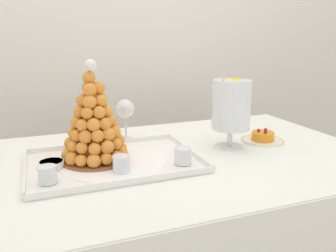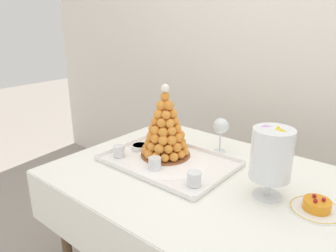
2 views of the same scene
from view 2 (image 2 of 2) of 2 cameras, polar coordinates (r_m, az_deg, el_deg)
backdrop_wall at (r=2.02m, az=24.32°, el=14.38°), size 4.80×0.10×2.50m
buffet_table at (r=1.35m, az=9.05°, el=-12.86°), size 1.38×0.91×0.73m
serving_tray at (r=1.45m, az=0.11°, el=-6.41°), size 0.56×0.40×0.02m
croquembouche at (r=1.45m, az=-0.49°, el=-0.53°), size 0.23×0.23×0.34m
dessert_cup_left at (r=1.50m, az=-8.75°, el=-4.50°), size 0.05×0.05×0.05m
dessert_cup_mid_left at (r=1.36m, az=-2.39°, el=-6.78°), size 0.05×0.05×0.05m
dessert_cup_centre at (r=1.25m, az=4.68°, el=-9.41°), size 0.06×0.06×0.05m
creme_brulee_ramekin at (r=1.58m, az=-5.02°, el=-3.70°), size 0.08×0.08×0.02m
macaron_goblet at (r=1.18m, az=18.01°, el=-4.88°), size 0.15×0.15×0.27m
fruit_tart_plate at (r=1.22m, az=25.03°, el=-13.00°), size 0.17×0.17×0.05m
wine_glass at (r=1.54m, az=9.45°, el=-0.16°), size 0.08×0.08×0.17m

